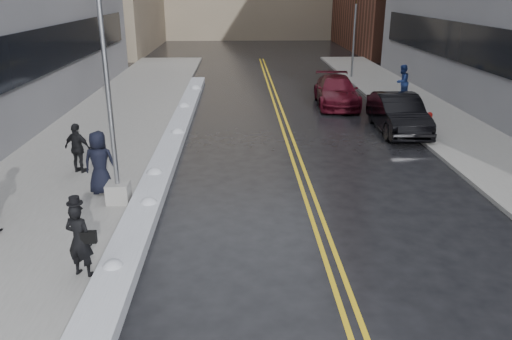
{
  "coord_description": "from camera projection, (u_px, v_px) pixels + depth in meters",
  "views": [
    {
      "loc": [
        0.29,
        -11.83,
        6.17
      ],
      "look_at": [
        0.78,
        1.48,
        1.3
      ],
      "focal_mm": 35.0,
      "sensor_mm": 36.0,
      "label": 1
    }
  ],
  "objects": [
    {
      "name": "pedestrian_east",
      "position": [
        402.0,
        82.0,
        28.44
      ],
      "size": [
        1.2,
        1.18,
        1.95
      ],
      "primitive_type": "imported",
      "rotation": [
        0.0,
        0.0,
        3.86
      ],
      "color": "navy",
      "rests_on": "sidewalk_east"
    },
    {
      "name": "lane_line_right",
      "position": [
        290.0,
        132.0,
        22.69
      ],
      "size": [
        0.12,
        50.0,
        0.01
      ],
      "primitive_type": "cube",
      "color": "gold",
      "rests_on": "ground"
    },
    {
      "name": "snow_ridge",
      "position": [
        172.0,
        143.0,
        20.58
      ],
      "size": [
        0.9,
        30.0,
        0.34
      ],
      "primitive_type": "cube",
      "color": "silver",
      "rests_on": "ground"
    },
    {
      "name": "car_maroon",
      "position": [
        336.0,
        91.0,
        27.63
      ],
      "size": [
        2.52,
        5.52,
        1.57
      ],
      "primitive_type": "imported",
      "rotation": [
        0.0,
        0.0,
        -0.06
      ],
      "color": "#420A15",
      "rests_on": "ground"
    },
    {
      "name": "car_black",
      "position": [
        398.0,
        114.0,
        22.45
      ],
      "size": [
        1.91,
        5.17,
        1.69
      ],
      "primitive_type": "imported",
      "rotation": [
        0.0,
        0.0,
        -0.02
      ],
      "color": "black",
      "rests_on": "ground"
    },
    {
      "name": "lane_line_left",
      "position": [
        284.0,
        132.0,
        22.68
      ],
      "size": [
        0.12,
        50.0,
        0.01
      ],
      "primitive_type": "cube",
      "color": "gold",
      "rests_on": "ground"
    },
    {
      "name": "fire_hydrant",
      "position": [
        429.0,
        119.0,
        22.72
      ],
      "size": [
        0.26,
        0.26,
        0.73
      ],
      "color": "maroon",
      "rests_on": "sidewalk_east"
    },
    {
      "name": "pedestrian_d",
      "position": [
        78.0,
        148.0,
        17.05
      ],
      "size": [
        1.1,
        0.76,
        1.73
      ],
      "primitive_type": "imported",
      "rotation": [
        0.0,
        0.0,
        2.77
      ],
      "color": "black",
      "rests_on": "sidewalk_west"
    },
    {
      "name": "lamppost",
      "position": [
        111.0,
        125.0,
        14.11
      ],
      "size": [
        0.65,
        0.65,
        7.62
      ],
      "color": "gray",
      "rests_on": "sidewalk_west"
    },
    {
      "name": "ground",
      "position": [
        229.0,
        235.0,
        13.21
      ],
      "size": [
        160.0,
        160.0,
        0.0
      ],
      "primitive_type": "plane",
      "color": "black",
      "rests_on": "ground"
    },
    {
      "name": "pedestrian_c",
      "position": [
        100.0,
        163.0,
        15.24
      ],
      "size": [
        1.01,
        0.68,
        1.99
      ],
      "primitive_type": "imported",
      "rotation": [
        0.0,
        0.0,
        3.09
      ],
      "color": "black",
      "rests_on": "sidewalk_west"
    },
    {
      "name": "pedestrian_fedora",
      "position": [
        80.0,
        240.0,
        10.86
      ],
      "size": [
        0.72,
        0.58,
        1.72
      ],
      "primitive_type": "imported",
      "rotation": [
        0.0,
        0.0,
        2.84
      ],
      "color": "black",
      "rests_on": "sidewalk_west"
    },
    {
      "name": "traffic_signal",
      "position": [
        354.0,
        30.0,
        34.86
      ],
      "size": [
        0.16,
        0.2,
        6.0
      ],
      "color": "gray",
      "rests_on": "sidewalk_east"
    },
    {
      "name": "sidewalk_west",
      "position": [
        104.0,
        132.0,
        22.38
      ],
      "size": [
        5.5,
        50.0,
        0.15
      ],
      "primitive_type": "cube",
      "color": "gray",
      "rests_on": "ground"
    },
    {
      "name": "sidewalk_east",
      "position": [
        449.0,
        129.0,
        22.92
      ],
      "size": [
        4.0,
        50.0,
        0.15
      ],
      "primitive_type": "cube",
      "color": "gray",
      "rests_on": "ground"
    }
  ]
}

